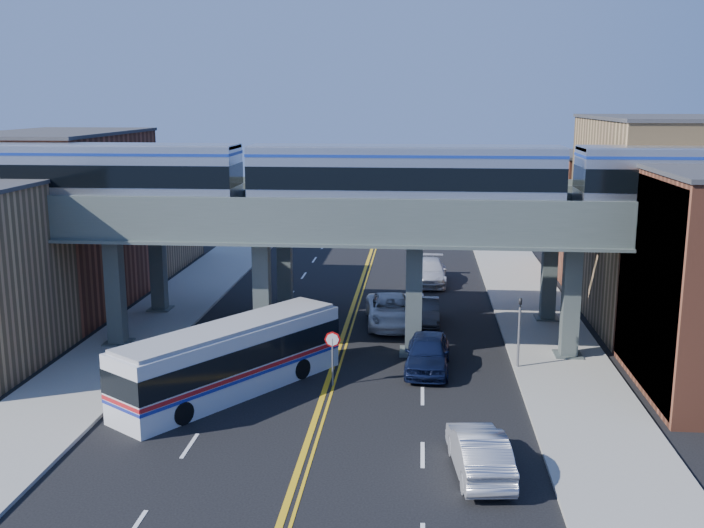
{
  "coord_description": "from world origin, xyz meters",
  "views": [
    {
      "loc": [
        4.24,
        -31.57,
        13.16
      ],
      "look_at": [
        0.96,
        5.81,
        5.25
      ],
      "focal_mm": 40.0,
      "sensor_mm": 36.0,
      "label": 1
    }
  ],
  "objects_px": {
    "car_parked_curb": "(479,452)",
    "car_lane_d": "(429,272)",
    "car_lane_a": "(428,353)",
    "transit_train": "(404,177)",
    "car_lane_b": "(426,311)",
    "traffic_signal": "(519,325)",
    "stop_sign": "(333,350)",
    "transit_bus": "(232,359)",
    "car_lane_c": "(391,311)"
  },
  "relations": [
    {
      "from": "transit_train",
      "to": "car_lane_b",
      "type": "bearing_deg",
      "value": 77.81
    },
    {
      "from": "transit_train",
      "to": "car_lane_b",
      "type": "relative_size",
      "value": 11.18
    },
    {
      "from": "car_lane_a",
      "to": "car_lane_d",
      "type": "xyz_separation_m",
      "value": [
        0.26,
        18.82,
        -0.04
      ]
    },
    {
      "from": "stop_sign",
      "to": "car_lane_a",
      "type": "bearing_deg",
      "value": 29.72
    },
    {
      "from": "stop_sign",
      "to": "traffic_signal",
      "type": "height_order",
      "value": "traffic_signal"
    },
    {
      "from": "transit_bus",
      "to": "car_lane_d",
      "type": "relative_size",
      "value": 1.89
    },
    {
      "from": "traffic_signal",
      "to": "car_parked_curb",
      "type": "bearing_deg",
      "value": -103.44
    },
    {
      "from": "traffic_signal",
      "to": "car_lane_b",
      "type": "relative_size",
      "value": 0.94
    },
    {
      "from": "car_lane_a",
      "to": "car_lane_b",
      "type": "distance_m",
      "value": 8.45
    },
    {
      "from": "transit_train",
      "to": "car_lane_b",
      "type": "xyz_separation_m",
      "value": [
        1.29,
        5.98,
        -8.6
      ]
    },
    {
      "from": "transit_bus",
      "to": "car_lane_a",
      "type": "height_order",
      "value": "transit_bus"
    },
    {
      "from": "car_lane_c",
      "to": "stop_sign",
      "type": "bearing_deg",
      "value": -108.42
    },
    {
      "from": "car_lane_d",
      "to": "car_parked_curb",
      "type": "distance_m",
      "value": 29.69
    },
    {
      "from": "car_lane_d",
      "to": "car_lane_b",
      "type": "bearing_deg",
      "value": -91.05
    },
    {
      "from": "traffic_signal",
      "to": "car_lane_a",
      "type": "bearing_deg",
      "value": -174.02
    },
    {
      "from": "transit_train",
      "to": "transit_bus",
      "type": "bearing_deg",
      "value": -140.61
    },
    {
      "from": "transit_bus",
      "to": "car_lane_c",
      "type": "distance_m",
      "value": 13.52
    },
    {
      "from": "car_lane_d",
      "to": "transit_bus",
      "type": "bearing_deg",
      "value": -111.58
    },
    {
      "from": "stop_sign",
      "to": "car_lane_b",
      "type": "distance_m",
      "value": 11.88
    },
    {
      "from": "car_parked_curb",
      "to": "traffic_signal",
      "type": "bearing_deg",
      "value": -109.88
    },
    {
      "from": "transit_train",
      "to": "car_lane_c",
      "type": "relative_size",
      "value": 7.87
    },
    {
      "from": "transit_train",
      "to": "traffic_signal",
      "type": "distance_m",
      "value": 9.31
    },
    {
      "from": "traffic_signal",
      "to": "transit_bus",
      "type": "height_order",
      "value": "traffic_signal"
    },
    {
      "from": "transit_train",
      "to": "stop_sign",
      "type": "height_order",
      "value": "transit_train"
    },
    {
      "from": "car_lane_a",
      "to": "car_parked_curb",
      "type": "relative_size",
      "value": 1.06
    },
    {
      "from": "traffic_signal",
      "to": "car_lane_a",
      "type": "xyz_separation_m",
      "value": [
        -4.46,
        -0.47,
        -1.4
      ]
    },
    {
      "from": "stop_sign",
      "to": "car_lane_a",
      "type": "height_order",
      "value": "stop_sign"
    },
    {
      "from": "transit_train",
      "to": "car_lane_d",
      "type": "bearing_deg",
      "value": 84.49
    },
    {
      "from": "car_lane_b",
      "to": "car_lane_c",
      "type": "distance_m",
      "value": 2.16
    },
    {
      "from": "stop_sign",
      "to": "car_lane_a",
      "type": "distance_m",
      "value": 5.18
    },
    {
      "from": "car_lane_d",
      "to": "car_lane_a",
      "type": "bearing_deg",
      "value": -90.27
    },
    {
      "from": "car_lane_a",
      "to": "car_parked_curb",
      "type": "distance_m",
      "value": 10.98
    },
    {
      "from": "car_lane_a",
      "to": "car_lane_b",
      "type": "relative_size",
      "value": 1.22
    },
    {
      "from": "stop_sign",
      "to": "traffic_signal",
      "type": "bearing_deg",
      "value": 18.63
    },
    {
      "from": "stop_sign",
      "to": "car_lane_d",
      "type": "distance_m",
      "value": 21.88
    },
    {
      "from": "traffic_signal",
      "to": "car_parked_curb",
      "type": "distance_m",
      "value": 11.71
    },
    {
      "from": "car_lane_c",
      "to": "car_parked_curb",
      "type": "bearing_deg",
      "value": -84.12
    },
    {
      "from": "car_lane_d",
      "to": "traffic_signal",
      "type": "bearing_deg",
      "value": -76.58
    },
    {
      "from": "car_lane_a",
      "to": "car_lane_d",
      "type": "relative_size",
      "value": 0.9
    },
    {
      "from": "traffic_signal",
      "to": "car_lane_d",
      "type": "height_order",
      "value": "traffic_signal"
    },
    {
      "from": "car_lane_c",
      "to": "car_lane_d",
      "type": "bearing_deg",
      "value": 71.99
    },
    {
      "from": "transit_train",
      "to": "stop_sign",
      "type": "distance_m",
      "value": 9.59
    },
    {
      "from": "car_parked_curb",
      "to": "car_lane_d",
      "type": "bearing_deg",
      "value": -93.54
    },
    {
      "from": "transit_train",
      "to": "car_lane_a",
      "type": "bearing_deg",
      "value": -61.95
    },
    {
      "from": "car_lane_b",
      "to": "car_lane_d",
      "type": "distance_m",
      "value": 10.38
    },
    {
      "from": "transit_bus",
      "to": "car_lane_d",
      "type": "height_order",
      "value": "transit_bus"
    },
    {
      "from": "traffic_signal",
      "to": "car_lane_d",
      "type": "relative_size",
      "value": 0.69
    },
    {
      "from": "stop_sign",
      "to": "car_lane_c",
      "type": "height_order",
      "value": "stop_sign"
    },
    {
      "from": "transit_train",
      "to": "car_lane_c",
      "type": "height_order",
      "value": "transit_train"
    },
    {
      "from": "transit_train",
      "to": "car_lane_b",
      "type": "height_order",
      "value": "transit_train"
    }
  ]
}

